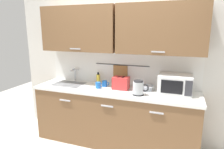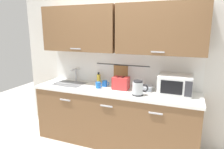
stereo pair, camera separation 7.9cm
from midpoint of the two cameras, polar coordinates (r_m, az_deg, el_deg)
counter_unit at (r=3.23m, az=1.16°, el=-11.71°), size 2.53×0.64×0.90m
back_wall_assembly at (r=3.17m, az=2.89°, el=7.81°), size 3.70×0.41×2.50m
sink_faucet at (r=3.58m, az=-9.78°, el=0.46°), size 0.09×0.17×0.22m
microwave at (r=2.97m, az=18.27°, el=-2.73°), size 0.46×0.35×0.27m
electric_kettle at (r=2.80m, az=8.23°, el=-3.87°), size 0.23×0.16×0.21m
dish_soap_bottle at (r=3.35m, az=-3.14°, el=-1.21°), size 0.06×0.06×0.20m
mug_near_sink at (r=3.20m, az=-1.33°, el=-2.59°), size 0.12×0.08×0.09m
mixing_bowl at (r=3.03m, az=10.47°, el=-3.77°), size 0.21×0.21×0.08m
toaster at (r=3.05m, az=3.26°, el=-2.46°), size 0.26×0.17×0.19m
mug_by_kettle at (r=3.12m, az=-3.19°, el=-3.04°), size 0.12×0.08×0.09m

